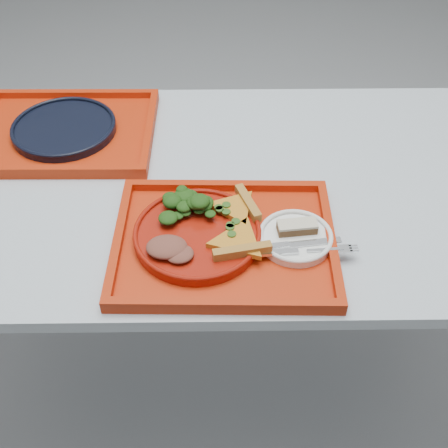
{
  "coord_description": "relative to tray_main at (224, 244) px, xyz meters",
  "views": [
    {
      "loc": [
        0.0,
        -1.0,
        1.59
      ],
      "look_at": [
        0.01,
        -0.18,
        0.78
      ],
      "focal_mm": 45.0,
      "sensor_mm": 36.0,
      "label": 1
    }
  ],
  "objects": [
    {
      "name": "pizza_slice_b",
      "position": [
        0.02,
        0.08,
        0.03
      ],
      "size": [
        0.15,
        0.14,
        0.02
      ],
      "primitive_type": null,
      "rotation": [
        0.0,
        0.0,
        3.5
      ],
      "color": "gold",
      "rests_on": "dinner_plate"
    },
    {
      "name": "table",
      "position": [
        -0.01,
        0.21,
        -0.08
      ],
      "size": [
        1.6,
        0.8,
        0.75
      ],
      "color": "#A6AEBA",
      "rests_on": "ground"
    },
    {
      "name": "salad_heap",
      "position": [
        -0.07,
        0.07,
        0.05
      ],
      "size": [
        0.1,
        0.09,
        0.05
      ],
      "primitive_type": "ellipsoid",
      "color": "black",
      "rests_on": "dinner_plate"
    },
    {
      "name": "navy_plate",
      "position": [
        -0.4,
        0.39,
        0.01
      ],
      "size": [
        0.26,
        0.26,
        0.02
      ],
      "primitive_type": "cylinder",
      "color": "black",
      "rests_on": "tray_far"
    },
    {
      "name": "dessert_bar",
      "position": [
        0.15,
        0.02,
        0.03
      ],
      "size": [
        0.08,
        0.04,
        0.02
      ],
      "rotation": [
        0.0,
        0.0,
        0.11
      ],
      "color": "#482D18",
      "rests_on": "side_plate"
    },
    {
      "name": "side_plate",
      "position": [
        0.14,
        0.0,
        0.01
      ],
      "size": [
        0.15,
        0.15,
        0.01
      ],
      "primitive_type": "cylinder",
      "color": "white",
      "rests_on": "tray_main"
    },
    {
      "name": "pizza_slice_a",
      "position": [
        0.03,
        -0.02,
        0.03
      ],
      "size": [
        0.14,
        0.15,
        0.02
      ],
      "primitive_type": null,
      "rotation": [
        0.0,
        0.0,
        1.77
      ],
      "color": "gold",
      "rests_on": "dinner_plate"
    },
    {
      "name": "fork",
      "position": [
        0.16,
        -0.04,
        0.02
      ],
      "size": [
        0.19,
        0.03,
        0.01
      ],
      "primitive_type": "cube",
      "rotation": [
        0.0,
        0.0,
        0.07
      ],
      "color": "silver",
      "rests_on": "side_plate"
    },
    {
      "name": "knife",
      "position": [
        0.14,
        -0.02,
        0.02
      ],
      "size": [
        0.19,
        0.04,
        0.01
      ],
      "primitive_type": "cube",
      "rotation": [
        0.0,
        0.0,
        0.14
      ],
      "color": "silver",
      "rests_on": "side_plate"
    },
    {
      "name": "ground",
      "position": [
        -0.01,
        0.21,
        -0.76
      ],
      "size": [
        10.0,
        10.0,
        0.0
      ],
      "primitive_type": "plane",
      "color": "gray",
      "rests_on": "ground"
    },
    {
      "name": "tray_main",
      "position": [
        0.0,
        0.0,
        0.0
      ],
      "size": [
        0.46,
        0.36,
        0.01
      ],
      "primitive_type": "cube",
      "rotation": [
        0.0,
        0.0,
        -0.02
      ],
      "color": "#AD2409",
      "rests_on": "table"
    },
    {
      "name": "tray_far",
      "position": [
        -0.4,
        0.39,
        0.0
      ],
      "size": [
        0.45,
        0.35,
        0.01
      ],
      "primitive_type": "cube",
      "rotation": [
        0.0,
        0.0,
        -0.01
      ],
      "color": "#AD2409",
      "rests_on": "table"
    },
    {
      "name": "dinner_plate",
      "position": [
        -0.05,
        0.01,
        0.02
      ],
      "size": [
        0.26,
        0.26,
        0.02
      ],
      "primitive_type": "cylinder",
      "color": "maroon",
      "rests_on": "tray_main"
    },
    {
      "name": "meat_portion",
      "position": [
        -0.11,
        -0.04,
        0.04
      ],
      "size": [
        0.08,
        0.07,
        0.02
      ],
      "primitive_type": "ellipsoid",
      "color": "brown",
      "rests_on": "dinner_plate"
    }
  ]
}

